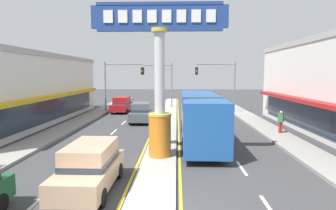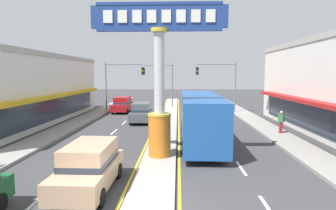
% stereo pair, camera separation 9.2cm
% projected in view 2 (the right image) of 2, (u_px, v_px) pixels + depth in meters
% --- Properties ---
extents(median_strip, '(1.84, 52.00, 0.14)m').
position_uv_depth(median_strip, '(167.00, 122.00, 27.60)').
color(median_strip, '#A39E93').
rests_on(median_strip, ground).
extents(sidewalk_left, '(2.22, 60.00, 0.18)m').
position_uv_depth(sidewalk_left, '(72.00, 125.00, 25.92)').
color(sidewalk_left, gray).
rests_on(sidewalk_left, ground).
extents(sidewalk_right, '(2.22, 60.00, 0.18)m').
position_uv_depth(sidewalk_right, '(264.00, 126.00, 25.30)').
color(sidewalk_right, gray).
rests_on(sidewalk_right, ground).
extents(lane_markings, '(8.58, 52.00, 0.01)m').
position_uv_depth(lane_markings, '(167.00, 125.00, 26.26)').
color(lane_markings, silver).
rests_on(lane_markings, ground).
extents(district_sign, '(7.32, 1.29, 8.37)m').
position_uv_depth(district_sign, '(159.00, 81.00, 15.56)').
color(district_sign, orange).
rests_on(district_sign, median_strip).
extents(storefront_left, '(9.41, 25.00, 6.67)m').
position_uv_depth(storefront_left, '(13.00, 89.00, 27.18)').
color(storefront_left, silver).
rests_on(storefront_left, ground).
extents(traffic_light_left_side, '(4.86, 0.46, 6.20)m').
position_uv_depth(traffic_light_left_side, '(120.00, 78.00, 35.05)').
color(traffic_light_left_side, slate).
rests_on(traffic_light_left_side, ground).
extents(traffic_light_right_side, '(4.86, 0.46, 6.20)m').
position_uv_depth(traffic_light_right_side, '(221.00, 78.00, 34.29)').
color(traffic_light_right_side, slate).
rests_on(traffic_light_right_side, ground).
extents(traffic_light_median_far, '(4.20, 0.46, 6.20)m').
position_uv_depth(traffic_light_median_far, '(162.00, 78.00, 39.42)').
color(traffic_light_median_far, slate).
rests_on(traffic_light_median_far, ground).
extents(suv_far_right_lane, '(2.00, 4.62, 1.90)m').
position_uv_depth(suv_far_right_lane, '(89.00, 166.00, 11.58)').
color(suv_far_right_lane, tan).
rests_on(suv_far_right_lane, ground).
extents(suv_near_left_lane, '(2.00, 4.62, 1.90)m').
position_uv_depth(suv_near_left_lane, '(142.00, 112.00, 28.05)').
color(suv_near_left_lane, '#4C5156').
rests_on(suv_near_left_lane, ground).
extents(bus_mid_left_lane, '(2.64, 11.22, 3.26)m').
position_uv_depth(bus_mid_left_lane, '(200.00, 115.00, 19.68)').
color(bus_mid_left_lane, '#1E5199').
rests_on(bus_mid_left_lane, ground).
extents(suv_far_left_oncoming, '(2.09, 4.67, 1.90)m').
position_uv_depth(suv_far_left_oncoming, '(122.00, 104.00, 35.24)').
color(suv_far_left_oncoming, maroon).
rests_on(suv_far_left_oncoming, ground).
extents(pedestrian_near_kerb, '(0.44, 0.43, 1.73)m').
position_uv_depth(pedestrian_near_kerb, '(281.00, 121.00, 21.90)').
color(pedestrian_near_kerb, maroon).
rests_on(pedestrian_near_kerb, sidewalk_right).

